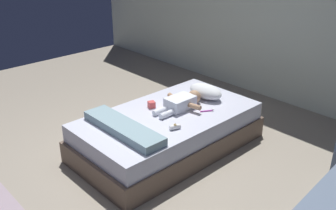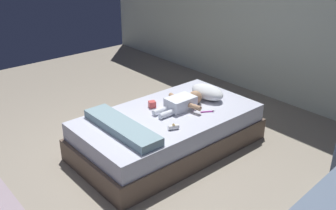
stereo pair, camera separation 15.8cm
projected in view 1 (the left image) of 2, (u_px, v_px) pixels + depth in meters
The scene contains 9 objects.
ground_plane at pixel (109, 176), 3.87m from camera, with size 8.00×8.00×0.00m, color gray.
wall_behind_bed at pixel (284, 4), 5.17m from camera, with size 8.00×0.12×2.74m, color silver.
bed at pixel (168, 131), 4.28m from camera, with size 1.14×2.08×0.44m.
pillow at pixel (206, 91), 4.55m from camera, with size 0.46×0.26×0.16m.
baby at pixel (182, 102), 4.29m from camera, with size 0.51×0.65×0.15m.
toothbrush at pixel (208, 111), 4.23m from camera, with size 0.09×0.14×0.02m.
blanket at pixel (123, 128), 3.79m from camera, with size 1.03×0.26×0.09m.
toy_block at pixel (152, 105), 4.31m from camera, with size 0.09×0.09×0.07m.
baby_bottle at pixel (175, 127), 3.84m from camera, with size 0.09×0.12×0.07m.
Camera 1 is at (2.77, -1.76, 2.27)m, focal length 40.63 mm.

